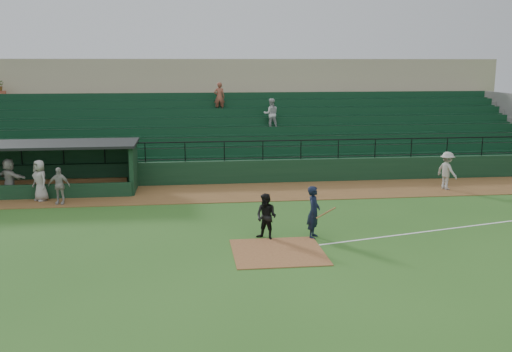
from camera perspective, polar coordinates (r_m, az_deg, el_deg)
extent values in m
plane|color=#2A591C|center=(20.17, 1.74, -6.65)|extent=(90.00, 90.00, 0.00)
cube|color=brown|center=(27.83, -0.75, -1.61)|extent=(40.00, 4.00, 0.03)
cube|color=brown|center=(19.23, 2.20, -7.51)|extent=(3.00, 3.00, 0.03)
cube|color=white|center=(23.77, 20.77, -4.61)|extent=(17.49, 4.44, 0.01)
cube|color=#10311B|center=(29.85, -1.22, 0.42)|extent=(36.00, 0.35, 1.20)
cylinder|color=black|center=(29.59, -1.23, 3.46)|extent=(36.00, 0.06, 0.06)
cube|color=slate|center=(34.48, -2.05, 3.89)|extent=(36.00, 9.00, 3.60)
cube|color=#0E361E|center=(33.93, -1.98, 4.54)|extent=(34.56, 8.00, 4.05)
cube|color=tan|center=(40.79, -2.87, 6.99)|extent=(38.00, 3.00, 6.40)
cube|color=slate|center=(38.77, -2.66, 7.51)|extent=(36.00, 2.00, 0.20)
cylinder|color=#A55138|center=(40.24, -23.96, 7.28)|extent=(0.70, 0.70, 0.60)
imported|color=#2D5923|center=(40.21, -24.03, 8.17)|extent=(0.59, 0.51, 0.66)
imported|color=#BCBCBC|center=(34.39, 1.50, 6.16)|extent=(0.89, 0.69, 1.83)
imported|color=brown|center=(36.00, -3.65, 7.80)|extent=(0.67, 0.44, 1.83)
cube|color=#10311B|center=(30.57, -19.76, 1.06)|extent=(8.50, 0.20, 2.30)
cube|color=#10311B|center=(28.64, -12.01, 0.83)|extent=(0.20, 2.60, 2.30)
cube|color=black|center=(29.14, -20.47, 2.95)|extent=(8.90, 3.20, 0.12)
cube|color=olive|center=(30.35, -19.81, -0.75)|extent=(7.65, 0.40, 0.50)
cube|color=#10311B|center=(28.19, -20.81, -1.49)|extent=(8.50, 0.12, 0.70)
imported|color=black|center=(20.64, 5.72, -3.57)|extent=(0.69, 0.81, 1.88)
cylinder|color=olive|center=(20.54, 6.94, -3.64)|extent=(0.79, 0.34, 0.35)
imported|color=black|center=(20.38, 1.03, -4.05)|extent=(1.02, 0.99, 1.65)
imported|color=#ABA6A0|center=(29.75, 18.38, 0.51)|extent=(1.05, 1.36, 1.86)
imported|color=#AAA59F|center=(26.76, -18.91, -0.91)|extent=(1.01, 0.54, 1.64)
imported|color=#A49F99|center=(27.66, -20.59, -0.41)|extent=(1.06, 1.07, 1.86)
imported|color=#A8A39D|center=(28.80, -23.21, -0.20)|extent=(1.67, 1.47, 1.83)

